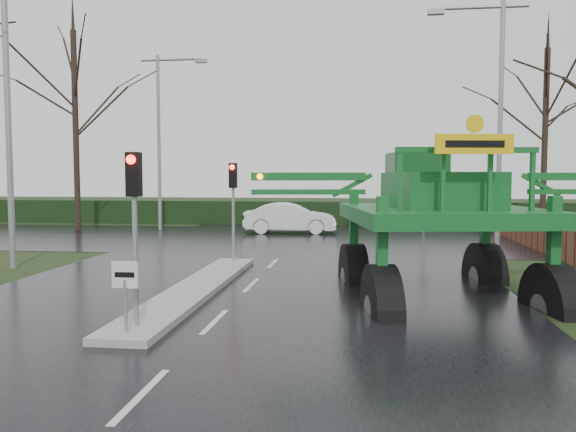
# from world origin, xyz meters

# --- Properties ---
(ground) EXTENTS (140.00, 140.00, 0.00)m
(ground) POSITION_xyz_m (0.00, 0.00, 0.00)
(ground) COLOR black
(ground) RESTS_ON ground
(road_main) EXTENTS (14.00, 80.00, 0.02)m
(road_main) POSITION_xyz_m (0.00, 10.00, 0.00)
(road_main) COLOR black
(road_main) RESTS_ON ground
(road_cross) EXTENTS (80.00, 12.00, 0.02)m
(road_cross) POSITION_xyz_m (0.00, 16.00, 0.01)
(road_cross) COLOR black
(road_cross) RESTS_ON ground
(median_island) EXTENTS (1.20, 10.00, 0.16)m
(median_island) POSITION_xyz_m (-1.30, 3.00, 0.09)
(median_island) COLOR gray
(median_island) RESTS_ON ground
(hedge_row) EXTENTS (44.00, 0.90, 1.50)m
(hedge_row) POSITION_xyz_m (0.00, 24.00, 0.75)
(hedge_row) COLOR black
(hedge_row) RESTS_ON ground
(brick_wall) EXTENTS (0.40, 20.00, 1.20)m
(brick_wall) POSITION_xyz_m (10.50, 16.00, 0.60)
(brick_wall) COLOR #592D1E
(brick_wall) RESTS_ON ground
(keep_left_sign) EXTENTS (0.50, 0.07, 1.35)m
(keep_left_sign) POSITION_xyz_m (-1.30, -1.50, 1.06)
(keep_left_sign) COLOR gray
(keep_left_sign) RESTS_ON ground
(traffic_signal_near) EXTENTS (0.26, 0.33, 3.52)m
(traffic_signal_near) POSITION_xyz_m (-1.30, -1.01, 2.59)
(traffic_signal_near) COLOR gray
(traffic_signal_near) RESTS_ON ground
(traffic_signal_mid) EXTENTS (0.26, 0.33, 3.52)m
(traffic_signal_mid) POSITION_xyz_m (-1.30, 7.49, 2.59)
(traffic_signal_mid) COLOR gray
(traffic_signal_mid) RESTS_ON ground
(traffic_signal_far) EXTENTS (0.26, 0.33, 3.52)m
(traffic_signal_far) POSITION_xyz_m (6.50, 20.01, 2.59)
(traffic_signal_far) COLOR gray
(traffic_signal_far) RESTS_ON ground
(street_light_left_near) EXTENTS (3.85, 0.30, 10.00)m
(street_light_left_near) POSITION_xyz_m (-8.19, 6.00, 5.99)
(street_light_left_near) COLOR gray
(street_light_left_near) RESTS_ON ground
(street_light_right) EXTENTS (3.85, 0.30, 10.00)m
(street_light_right) POSITION_xyz_m (8.19, 12.00, 5.99)
(street_light_right) COLOR gray
(street_light_right) RESTS_ON ground
(street_light_left_far) EXTENTS (3.85, 0.30, 10.00)m
(street_light_left_far) POSITION_xyz_m (-8.19, 20.00, 5.99)
(street_light_left_far) COLOR gray
(street_light_left_far) RESTS_ON ground
(tree_left_far) EXTENTS (7.70, 7.70, 13.26)m
(tree_left_far) POSITION_xyz_m (-12.50, 18.00, 7.15)
(tree_left_far) COLOR black
(tree_left_far) RESTS_ON ground
(tree_right_far) EXTENTS (7.00, 7.00, 12.05)m
(tree_right_far) POSITION_xyz_m (13.00, 21.00, 6.50)
(tree_right_far) COLOR black
(tree_right_far) RESTS_ON ground
(crop_sprayer) EXTENTS (9.73, 6.81, 5.50)m
(crop_sprayer) POSITION_xyz_m (3.46, 1.60, 2.60)
(crop_sprayer) COLOR black
(crop_sprayer) RESTS_ON ground
(white_sedan) EXTENTS (5.05, 2.05, 1.63)m
(white_sedan) POSITION_xyz_m (-0.71, 18.64, 0.00)
(white_sedan) COLOR white
(white_sedan) RESTS_ON ground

